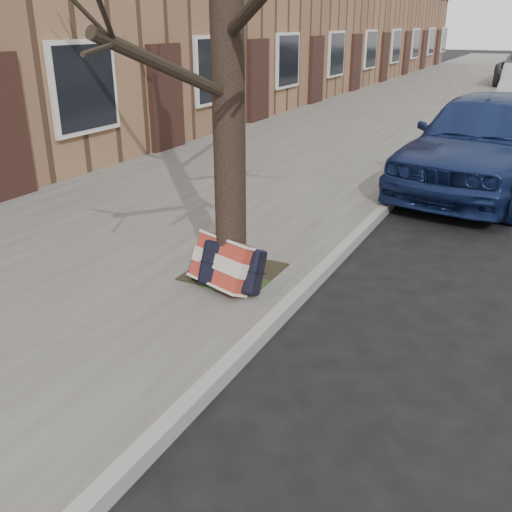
% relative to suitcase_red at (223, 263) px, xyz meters
% --- Properties ---
extents(ground, '(120.00, 120.00, 0.00)m').
position_rel_suitcase_red_xyz_m(ground, '(1.92, -0.85, -0.37)').
color(ground, black).
rests_on(ground, ground).
extents(near_sidewalk, '(5.00, 70.00, 0.12)m').
position_rel_suitcase_red_xyz_m(near_sidewalk, '(-1.78, 14.15, -0.31)').
color(near_sidewalk, slate).
rests_on(near_sidewalk, ground).
extents(dirt_patch, '(0.85, 0.85, 0.02)m').
position_rel_suitcase_red_xyz_m(dirt_patch, '(-0.08, 0.35, -0.24)').
color(dirt_patch, black).
rests_on(dirt_patch, near_sidewalk).
extents(suitcase_red, '(0.72, 0.53, 0.49)m').
position_rel_suitcase_red_xyz_m(suitcase_red, '(0.00, 0.00, 0.00)').
color(suitcase_red, maroon).
rests_on(suitcase_red, near_sidewalk).
extents(suitcase_navy, '(0.60, 0.35, 0.47)m').
position_rel_suitcase_red_xyz_m(suitcase_navy, '(0.10, -0.00, -0.01)').
color(suitcase_navy, black).
rests_on(suitcase_navy, near_sidewalk).
extents(car_near_front, '(2.51, 4.78, 1.55)m').
position_rel_suitcase_red_xyz_m(car_near_front, '(1.69, 5.21, 0.41)').
color(car_near_front, '#142150').
rests_on(car_near_front, ground).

